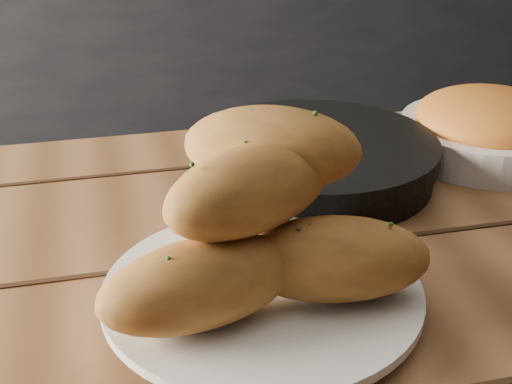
# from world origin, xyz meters

# --- Properties ---
(counter) EXTENTS (2.80, 0.60, 0.90)m
(counter) POSITION_xyz_m (0.00, 1.70, 0.45)
(counter) COLOR black
(counter) RESTS_ON ground
(plate) EXTENTS (0.25, 0.25, 0.02)m
(plate) POSITION_xyz_m (-0.17, -0.47, 0.76)
(plate) COLOR white
(plate) RESTS_ON table
(bread_rolls) EXTENTS (0.26, 0.21, 0.14)m
(bread_rolls) POSITION_xyz_m (-0.17, -0.46, 0.82)
(bread_rolls) COLOR #B67732
(bread_rolls) RESTS_ON plate
(skillet) EXTENTS (0.38, 0.26, 0.05)m
(skillet) POSITION_xyz_m (-0.05, -0.25, 0.77)
(skillet) COLOR black
(skillet) RESTS_ON table
(bowl) EXTENTS (0.20, 0.20, 0.08)m
(bowl) POSITION_xyz_m (0.16, -0.23, 0.78)
(bowl) COLOR white
(bowl) RESTS_ON table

